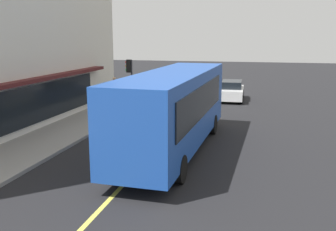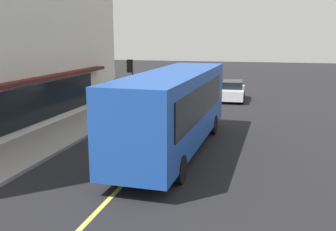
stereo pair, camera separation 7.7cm
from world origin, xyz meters
name	(u,v)px [view 2 (the right image)]	position (x,y,z in m)	size (l,w,h in m)	color
ground	(161,145)	(0.00, 0.00, 0.00)	(120.00, 120.00, 0.00)	black
sidewalk	(55,136)	(0.00, 5.46, 0.07)	(80.00, 3.11, 0.15)	gray
lane_centre_stripe	(161,145)	(0.00, 0.00, 0.00)	(36.00, 0.16, 0.01)	#D8D14C
bus	(175,107)	(-0.75, -0.83, 1.99)	(11.21, 2.90, 3.50)	#1E4CAD
traffic_light	(130,71)	(9.12, 4.70, 2.53)	(0.30, 0.52, 3.20)	#2D2D33
car_white	(232,91)	(13.69, -2.13, 0.74)	(4.35, 1.96, 1.52)	white
car_navy	(162,94)	(10.73, 2.81, 0.74)	(4.40, 2.05, 1.52)	navy
pedestrian_near_storefront	(115,87)	(10.20, 6.30, 1.25)	(0.34, 0.34, 1.82)	black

